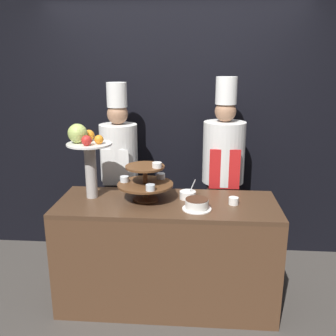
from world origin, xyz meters
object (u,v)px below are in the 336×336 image
cake_round (197,204)px  chef_left (119,167)px  fruit_pedestal (86,149)px  chef_center_left (223,168)px  serving_bowl_far (188,195)px  cup_white (234,201)px  tiered_stand (146,181)px

cake_round → chef_left: bearing=134.5°
fruit_pedestal → chef_center_left: bearing=26.0°
serving_bowl_far → cake_round: bearing=-72.0°
cake_round → serving_bowl_far: serving_bowl_far is taller
serving_bowl_far → cup_white: bearing=-15.9°
serving_bowl_far → chef_left: 0.84m
tiered_stand → fruit_pedestal: bearing=175.7°
tiered_stand → cup_white: tiered_stand is taller
chef_left → chef_center_left: 0.97m
cake_round → chef_left: (-0.73, 0.75, 0.06)m
tiered_stand → cake_round: (0.40, -0.17, -0.12)m
tiered_stand → cake_round: size_ratio=2.02×
tiered_stand → fruit_pedestal: (-0.47, 0.04, 0.24)m
cup_white → chef_left: size_ratio=0.04×
fruit_pedestal → chef_center_left: (1.12, 0.54, -0.29)m
tiered_stand → serving_bowl_far: bearing=10.1°
cake_round → chef_left: 1.05m
cake_round → serving_bowl_far: 0.24m
fruit_pedestal → cup_white: bearing=-3.9°
tiered_stand → serving_bowl_far: 0.36m
serving_bowl_far → chef_center_left: (0.31, 0.52, 0.08)m
chef_left → cup_white: bearing=-31.5°
tiered_stand → cup_white: (0.69, -0.04, -0.13)m
chef_left → chef_center_left: (0.97, -0.00, 0.01)m
cake_round → cup_white: (0.28, 0.12, -0.01)m
tiered_stand → chef_left: chef_left is taller
fruit_pedestal → serving_bowl_far: size_ratio=3.68×
serving_bowl_far → chef_left: (-0.66, 0.52, 0.07)m
serving_bowl_far → chef_left: bearing=141.7°
cake_round → serving_bowl_far: (-0.07, 0.22, -0.01)m
chef_left → chef_center_left: size_ratio=0.97×
fruit_pedestal → cup_white: 1.22m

